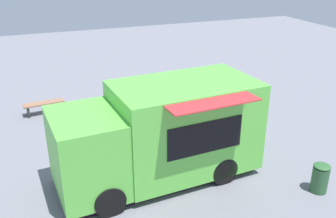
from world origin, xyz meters
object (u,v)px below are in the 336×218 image
Objects in this scene: food_truck at (161,135)px; planter_flowering_far at (154,81)px; trash_bin at (320,178)px; person_customer at (190,86)px; plaza_bench at (44,105)px.

planter_flowering_far is at bearing 162.27° from food_truck.
trash_bin is (8.75, 1.39, -0.00)m from planter_flowering_far.
plaza_bench is (-0.04, -5.99, 0.01)m from person_customer.
person_customer reaches higher than plaza_bench.
person_customer reaches higher than trash_bin.
food_truck is 6.58m from person_customer.
food_truck reaches higher than trash_bin.
trash_bin is (7.74, 6.12, 0.06)m from plaza_bench.
person_customer is at bearing 148.74° from food_truck.
person_customer is 5.99m from plaza_bench.
planter_flowering_far is at bearing -129.76° from person_customer.
food_truck is at bearing -121.22° from trash_bin.
person_customer is at bearing 89.62° from plaza_bench.
person_customer reaches higher than planter_flowering_far.
plaza_bench is at bearing -77.91° from planter_flowering_far.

